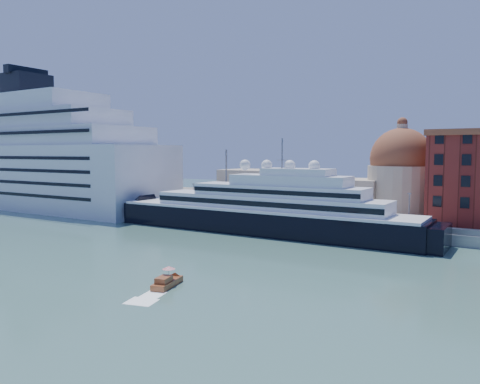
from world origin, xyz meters
The scene contains 9 objects.
ground centered at (0.00, 0.00, 0.00)m, with size 400.00×400.00×0.00m, color #3D6962.
quay centered at (0.00, 34.00, 1.25)m, with size 180.00×10.00×2.50m, color gray.
land centered at (0.00, 75.00, 1.00)m, with size 260.00×72.00×2.00m, color slate.
quay_fence centered at (0.00, 29.50, 3.10)m, with size 180.00×0.10×1.20m, color slate.
superyacht centered at (-6.21, 23.00, 4.65)m, with size 90.14×12.50×26.94m.
service_barge centered at (-44.64, 20.12, 0.82)m, with size 12.75×4.52×2.85m.
water_taxi centered at (7.55, -25.03, 0.73)m, with size 3.59×6.77×3.06m.
church centered at (6.39, 57.72, 10.91)m, with size 66.00×18.00×25.50m.
lamp_posts centered at (-12.67, 32.27, 9.84)m, with size 120.80×2.40×18.00m.
Camera 1 is at (52.05, -76.77, 19.74)m, focal length 35.00 mm.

